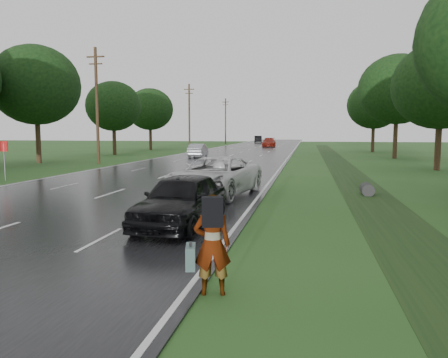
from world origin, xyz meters
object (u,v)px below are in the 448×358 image
Objects in this scene: dark_sedan at (181,200)px; pedestrian at (211,243)px; white_pickup at (215,176)px; silver_sedan at (198,150)px; road_sign at (4,152)px.

pedestrian is at bearing -63.78° from dark_sedan.
silver_sedan is at bearing 115.54° from white_pickup.
road_sign is at bearing 148.14° from dark_sedan.
dark_sedan is at bearing -77.45° from white_pickup.
road_sign reaches higher than pedestrian.
road_sign is 0.49× the size of dark_sedan.
dark_sedan reaches higher than silver_sedan.
dark_sedan is at bearing -36.26° from road_sign.
dark_sedan is (-2.06, 5.15, -0.10)m from pedestrian.
road_sign is 13.87m from white_pickup.
road_sign reaches higher than silver_sedan.
dark_sedan is at bearing 100.23° from silver_sedan.
pedestrian is at bearing 101.38° from silver_sedan.
silver_sedan is (5.59, 23.62, -0.87)m from road_sign.
dark_sedan is at bearing -81.62° from pedestrian.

